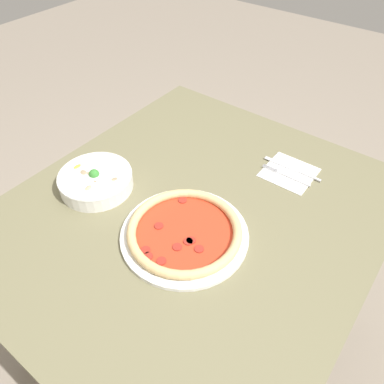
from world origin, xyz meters
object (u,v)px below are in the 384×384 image
Objects in this scene: knife at (294,170)px; fork at (286,176)px; bowl at (96,180)px; pizza at (184,232)px.

fork is at bearing 80.65° from knife.
bowl reaches higher than fork.
bowl is 1.13× the size of knife.
pizza is 1.76× the size of knife.
pizza reaches higher than fork.
knife is (0.44, -0.12, -0.01)m from pizza.
fork and knife have the same top height.
pizza is at bearing 74.83° from knife.
pizza is 0.46m from knife.
knife is (0.04, -0.01, -0.00)m from fork.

